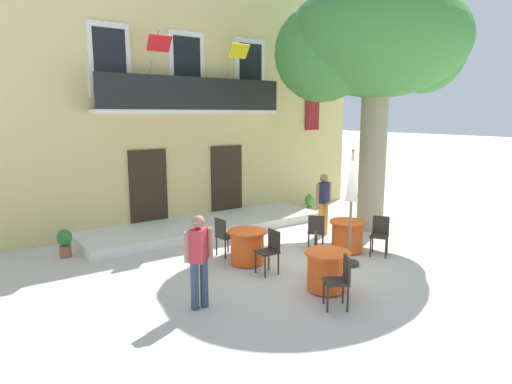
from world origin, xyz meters
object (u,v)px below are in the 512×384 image
object	(u,v)px
cafe_chair_near_tree_0	(316,230)
pedestrian_mid_plaza	(323,201)
cafe_table_middle	(327,271)
ground_planter_right	(310,203)
cafe_chair_front_0	(224,234)
cafe_table_front	(247,247)
cafe_chair_middle_1	(321,251)
cafe_table_near_tree	(347,236)
ground_planter_left	(65,242)
pedestrian_near_entrance	(199,256)
cafe_chair_front_1	(270,249)
cafe_umbrella	(352,191)
cafe_chair_near_tree_1	(380,233)
plane_tree	(375,46)
cafe_chair_middle_0	(341,278)

from	to	relation	value
cafe_chair_near_tree_0	pedestrian_mid_plaza	world-z (taller)	pedestrian_mid_plaza
cafe_table_middle	ground_planter_right	size ratio (longest dim) A/B	1.30
cafe_chair_front_0	cafe_table_front	bearing A→B (deg)	-78.19
cafe_chair_near_tree_0	cafe_chair_middle_1	xyz separation A→B (m)	(-1.04, -1.27, 0.00)
cafe_chair_near_tree_0	cafe_table_front	xyz separation A→B (m)	(-1.85, 0.22, -0.14)
cafe_table_near_tree	pedestrian_mid_plaza	world-z (taller)	pedestrian_mid_plaza
ground_planter_left	pedestrian_near_entrance	world-z (taller)	pedestrian_near_entrance
cafe_chair_front_1	cafe_umbrella	world-z (taller)	cafe_umbrella
cafe_chair_near_tree_0	cafe_chair_middle_1	bearing A→B (deg)	-129.48
cafe_umbrella	pedestrian_near_entrance	distance (m)	3.78
cafe_chair_near_tree_0	cafe_chair_near_tree_1	distance (m)	1.50
plane_tree	cafe_chair_front_1	size ratio (longest dim) A/B	7.47
cafe_chair_front_0	cafe_umbrella	bearing A→B (deg)	-47.43
cafe_chair_middle_0	cafe_umbrella	size ratio (longest dim) A/B	0.36
pedestrian_mid_plaza	cafe_chair_front_1	bearing A→B (deg)	-153.01
plane_tree	cafe_chair_front_0	size ratio (longest dim) A/B	7.47
cafe_chair_middle_0	ground_planter_left	bearing A→B (deg)	120.13
cafe_chair_middle_1	cafe_table_front	distance (m)	1.69
plane_tree	cafe_chair_near_tree_0	distance (m)	5.32
cafe_chair_near_tree_1	cafe_chair_front_1	xyz separation A→B (m)	(-2.85, 0.51, 0.00)
cafe_chair_front_0	ground_planter_left	bearing A→B (deg)	145.68
cafe_chair_near_tree_0	pedestrian_mid_plaza	size ratio (longest dim) A/B	0.54
cafe_chair_front_0	cafe_table_middle	bearing A→B (deg)	-79.22
cafe_table_near_tree	pedestrian_mid_plaza	bearing A→B (deg)	68.91
cafe_chair_middle_0	cafe_chair_front_0	bearing A→B (deg)	93.24
cafe_table_near_tree	pedestrian_near_entrance	xyz separation A→B (m)	(-4.38, -0.74, 0.53)
cafe_umbrella	cafe_chair_front_0	bearing A→B (deg)	132.57
cafe_chair_front_1	pedestrian_mid_plaza	world-z (taller)	pedestrian_mid_plaza
cafe_table_middle	cafe_chair_front_0	world-z (taller)	cafe_chair_front_0
cafe_chair_middle_1	cafe_chair_near_tree_0	bearing A→B (deg)	50.52
cafe_umbrella	plane_tree	bearing A→B (deg)	34.37
cafe_table_near_tree	pedestrian_near_entrance	bearing A→B (deg)	-170.42
cafe_chair_middle_1	cafe_umbrella	size ratio (longest dim) A/B	0.36
cafe_chair_near_tree_0	cafe_umbrella	xyz separation A→B (m)	(-0.07, -1.15, 1.14)
cafe_chair_near_tree_1	ground_planter_right	size ratio (longest dim) A/B	1.37
cafe_umbrella	ground_planter_left	size ratio (longest dim) A/B	3.87
plane_tree	ground_planter_left	distance (m)	9.33
cafe_chair_middle_1	ground_planter_right	distance (m)	5.77
cafe_chair_near_tree_0	cafe_umbrella	bearing A→B (deg)	-93.65
cafe_table_middle	cafe_chair_front_1	xyz separation A→B (m)	(-0.32, 1.36, 0.14)
cafe_table_near_tree	cafe_chair_middle_1	xyz separation A→B (m)	(-1.64, -0.81, 0.14)
cafe_chair_front_0	cafe_chair_near_tree_1	bearing A→B (deg)	-33.07
ground_planter_right	pedestrian_mid_plaza	world-z (taller)	pedestrian_mid_plaza
ground_planter_right	pedestrian_mid_plaza	xyz separation A→B (m)	(-1.51, -2.21, 0.59)
cafe_table_front	cafe_chair_front_1	distance (m)	0.77
cafe_chair_near_tree_0	pedestrian_near_entrance	distance (m)	3.99
plane_tree	cafe_chair_front_0	world-z (taller)	plane_tree
ground_planter_right	pedestrian_near_entrance	xyz separation A→B (m)	(-6.44, -4.36, 0.56)
cafe_chair_near_tree_1	pedestrian_mid_plaza	distance (m)	2.05
cafe_chair_middle_1	cafe_chair_middle_0	bearing A→B (deg)	-120.57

